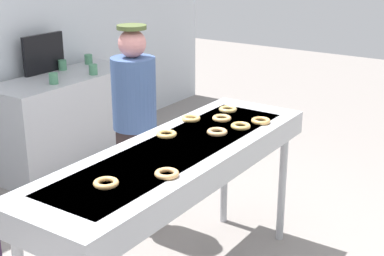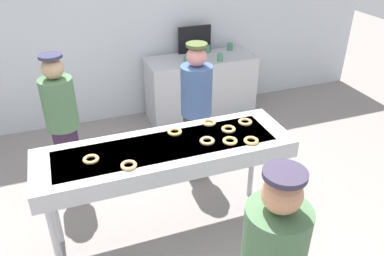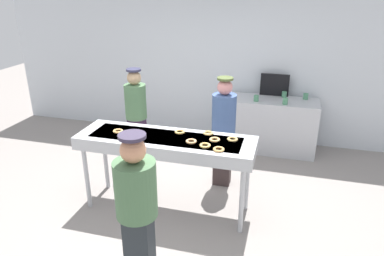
# 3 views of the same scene
# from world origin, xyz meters

# --- Properties ---
(ground_plane) EXTENTS (16.00, 16.00, 0.00)m
(ground_plane) POSITION_xyz_m (0.00, 0.00, 0.00)
(ground_plane) COLOR gray
(back_wall) EXTENTS (8.00, 0.12, 2.89)m
(back_wall) POSITION_xyz_m (0.00, 2.59, 1.44)
(back_wall) COLOR silver
(back_wall) RESTS_ON ground
(fryer_conveyor) EXTENTS (2.16, 0.65, 1.00)m
(fryer_conveyor) POSITION_xyz_m (0.00, 0.00, 0.91)
(fryer_conveyor) COLOR #B7BABF
(fryer_conveyor) RESTS_ON ground
(glazed_donut_0) EXTENTS (0.15, 0.15, 0.03)m
(glazed_donut_0) POSITION_xyz_m (0.69, -0.19, 1.01)
(glazed_donut_0) COLOR #EAAF61
(glazed_donut_0) RESTS_ON fryer_conveyor
(glazed_donut_1) EXTENTS (0.16, 0.16, 0.03)m
(glazed_donut_1) POSITION_xyz_m (0.79, 0.12, 1.01)
(glazed_donut_1) COLOR #DCB569
(glazed_donut_1) RESTS_ON fryer_conveyor
(glazed_donut_2) EXTENTS (0.18, 0.18, 0.03)m
(glazed_donut_2) POSITION_xyz_m (-0.35, -0.19, 1.01)
(glazed_donut_2) COLOR #E4A967
(glazed_donut_2) RESTS_ON fryer_conveyor
(glazed_donut_3) EXTENTS (0.17, 0.17, 0.03)m
(glazed_donut_3) POSITION_xyz_m (0.52, -0.14, 1.01)
(glazed_donut_3) COLOR #E5BB63
(glazed_donut_3) RESTS_ON fryer_conveyor
(glazed_donut_4) EXTENTS (0.18, 0.18, 0.03)m
(glazed_donut_4) POSITION_xyz_m (0.59, 0.05, 1.01)
(glazed_donut_4) COLOR #EDB770
(glazed_donut_4) RESTS_ON fryer_conveyor
(glazed_donut_5) EXTENTS (0.18, 0.18, 0.03)m
(glazed_donut_5) POSITION_xyz_m (0.48, 0.22, 1.01)
(glazed_donut_5) COLOR #EBBB68
(glazed_donut_5) RESTS_ON fryer_conveyor
(glazed_donut_6) EXTENTS (0.16, 0.16, 0.03)m
(glazed_donut_6) POSITION_xyz_m (0.13, 0.17, 1.01)
(glazed_donut_6) COLOR #E9B862
(glazed_donut_6) RESTS_ON fryer_conveyor
(glazed_donut_7) EXTENTS (0.16, 0.16, 0.03)m
(glazed_donut_7) POSITION_xyz_m (0.34, -0.07, 1.01)
(glazed_donut_7) COLOR #E1AA70
(glazed_donut_7) RESTS_ON fryer_conveyor
(glazed_donut_8) EXTENTS (0.13, 0.13, 0.03)m
(glazed_donut_8) POSITION_xyz_m (-0.61, -0.01, 1.01)
(glazed_donut_8) COLOR #EDB267
(glazed_donut_8) RESTS_ON fryer_conveyor
(worker_baker) EXTENTS (0.33, 0.33, 1.58)m
(worker_baker) POSITION_xyz_m (0.56, 0.78, 0.88)
(worker_baker) COLOR #382B2A
(worker_baker) RESTS_ON ground
(worker_assistant) EXTENTS (0.32, 0.32, 1.58)m
(worker_assistant) POSITION_xyz_m (-0.79, 0.92, 0.88)
(worker_assistant) COLOR #38213D
(worker_assistant) RESTS_ON ground
(prep_counter) EXTENTS (1.51, 0.61, 0.91)m
(prep_counter) POSITION_xyz_m (1.14, 2.14, 0.45)
(prep_counter) COLOR #B7BABF
(prep_counter) RESTS_ON ground
(paper_cup_0) EXTENTS (0.08, 0.08, 0.10)m
(paper_cup_0) POSITION_xyz_m (1.34, 1.94, 0.96)
(paper_cup_0) COLOR #4C8C66
(paper_cup_0) RESTS_ON prep_counter
(paper_cup_1) EXTENTS (0.08, 0.08, 0.10)m
(paper_cup_1) POSITION_xyz_m (1.66, 2.31, 0.96)
(paper_cup_1) COLOR #4C8C66
(paper_cup_1) RESTS_ON prep_counter
(paper_cup_2) EXTENTS (0.08, 0.08, 0.10)m
(paper_cup_2) POSITION_xyz_m (1.32, 2.33, 0.96)
(paper_cup_2) COLOR #4C8C66
(paper_cup_2) RESTS_ON prep_counter
(paper_cup_3) EXTENTS (0.08, 0.08, 0.10)m
(paper_cup_3) POSITION_xyz_m (0.88, 1.99, 0.96)
(paper_cup_3) COLOR #4C8C66
(paper_cup_3) RESTS_ON prep_counter
(menu_display) EXTENTS (0.48, 0.04, 0.38)m
(menu_display) POSITION_xyz_m (1.14, 2.39, 1.10)
(menu_display) COLOR black
(menu_display) RESTS_ON prep_counter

